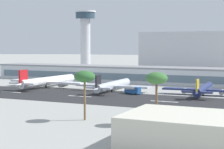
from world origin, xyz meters
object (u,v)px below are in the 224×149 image
at_px(terminal_building, 149,75).
at_px(airliner_gold_tail_gate_2, 203,89).
at_px(airliner_black_tail_gate_1, 112,86).
at_px(control_tower, 85,35).
at_px(distant_hotel_block, 199,53).
at_px(service_fuel_truck_1, 133,90).
at_px(palm_tree_0, 157,79).
at_px(foreground_hangar, 219,133).
at_px(airliner_red_tail_gate_0, 46,81).
at_px(palm_tree_2, 85,77).

height_order(terminal_building, airliner_gold_tail_gate_2, terminal_building).
bearing_deg(airliner_black_tail_gate_1, control_tower, 32.56).
relative_size(terminal_building, airliner_black_tail_gate_1, 4.76).
relative_size(distant_hotel_block, service_fuel_truck_1, 10.31).
relative_size(service_fuel_truck_1, palm_tree_0, 0.57).
relative_size(terminal_building, airliner_gold_tail_gate_2, 5.12).
bearing_deg(airliner_gold_tail_gate_2, distant_hotel_block, 10.27).
distance_m(distant_hotel_block, palm_tree_0, 219.51).
xyz_separation_m(airliner_gold_tail_gate_2, service_fuel_truck_1, (-31.36, -9.70, -0.78)).
bearing_deg(control_tower, foreground_hangar, -53.99).
bearing_deg(airliner_gold_tail_gate_2, airliner_black_tail_gate_1, 91.63).
bearing_deg(distant_hotel_block, airliner_black_tail_gate_1, -94.32).
relative_size(control_tower, distant_hotel_block, 0.55).
height_order(distant_hotel_block, foreground_hangar, distant_hotel_block).
height_order(control_tower, palm_tree_0, control_tower).
bearing_deg(service_fuel_truck_1, distant_hotel_block, 110.97).
distance_m(terminal_building, palm_tree_0, 129.41).
bearing_deg(airliner_red_tail_gate_0, palm_tree_0, -126.92).
relative_size(airliner_gold_tail_gate_2, service_fuel_truck_1, 4.77).
bearing_deg(palm_tree_0, service_fuel_truck_1, 117.40).
bearing_deg(control_tower, service_fuel_truck_1, -51.40).
bearing_deg(airliner_red_tail_gate_0, airliner_gold_tail_gate_2, -86.14).
bearing_deg(airliner_red_tail_gate_0, palm_tree_2, -136.52).
relative_size(palm_tree_0, palm_tree_2, 1.00).
distance_m(control_tower, palm_tree_0, 201.32).
xyz_separation_m(palm_tree_0, foreground_hangar, (21.78, -21.57, -9.70)).
bearing_deg(foreground_hangar, palm_tree_0, 135.28).
height_order(airliner_red_tail_gate_0, airliner_gold_tail_gate_2, airliner_red_tail_gate_0).
bearing_deg(airliner_red_tail_gate_0, distant_hotel_block, -17.27).
relative_size(distant_hotel_block, foreground_hangar, 2.15).
height_order(airliner_red_tail_gate_0, foreground_hangar, airliner_red_tail_gate_0).
bearing_deg(airliner_black_tail_gate_1, airliner_gold_tail_gate_2, -87.84).
relative_size(palm_tree_2, foreground_hangar, 0.36).
bearing_deg(airliner_black_tail_gate_1, foreground_hangar, -145.68).
relative_size(airliner_black_tail_gate_1, palm_tree_2, 2.93).
bearing_deg(airliner_gold_tail_gate_2, palm_tree_0, 178.26).
bearing_deg(foreground_hangar, airliner_red_tail_gate_0, 139.63).
distance_m(airliner_red_tail_gate_0, foreground_hangar, 143.24).
bearing_deg(palm_tree_0, palm_tree_2, -172.95).
height_order(airliner_gold_tail_gate_2, palm_tree_2, palm_tree_2).
bearing_deg(terminal_building, foreground_hangar, -64.84).
bearing_deg(distant_hotel_block, airliner_red_tail_gate_0, -109.54).
distance_m(terminal_building, palm_tree_2, 126.09).
distance_m(palm_tree_0, palm_tree_2, 22.71).
xyz_separation_m(service_fuel_truck_1, foreground_hangar, (54.90, -85.47, 1.77)).
distance_m(distant_hotel_block, airliner_gold_tail_gate_2, 147.61).
xyz_separation_m(distant_hotel_block, service_fuel_truck_1, (2.65, -152.64, -14.93)).
xyz_separation_m(distant_hotel_block, foreground_hangar, (57.55, -238.11, -13.16)).
height_order(distant_hotel_block, palm_tree_0, distant_hotel_block).
xyz_separation_m(control_tower, airliner_gold_tail_gate_2, (112.13, -91.48, -28.18)).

